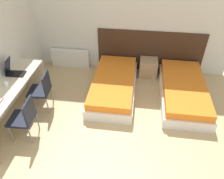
% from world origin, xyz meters
% --- Properties ---
extents(wall_back, '(5.35, 0.05, 2.70)m').
position_xyz_m(wall_back, '(0.00, 3.76, 1.35)').
color(wall_back, silver).
rests_on(wall_back, ground_plane).
extents(headboard_panel, '(2.65, 0.03, 1.10)m').
position_xyz_m(headboard_panel, '(0.74, 3.73, 0.55)').
color(headboard_panel, '#382316').
rests_on(headboard_panel, ground_plane).
extents(bed_near_window, '(0.98, 2.03, 0.40)m').
position_xyz_m(bed_near_window, '(-0.05, 2.68, 0.19)').
color(bed_near_window, silver).
rests_on(bed_near_window, ground_plane).
extents(bed_near_door, '(0.98, 2.03, 0.40)m').
position_xyz_m(bed_near_door, '(1.52, 2.68, 0.19)').
color(bed_near_door, silver).
rests_on(bed_near_door, ground_plane).
extents(nightstand, '(0.44, 0.40, 0.44)m').
position_xyz_m(nightstand, '(0.74, 3.49, 0.22)').
color(nightstand, tan).
rests_on(nightstand, ground_plane).
extents(radiator, '(1.03, 0.12, 0.49)m').
position_xyz_m(radiator, '(-1.35, 3.64, 0.24)').
color(radiator, silver).
rests_on(radiator, ground_plane).
extents(desk, '(0.54, 2.20, 0.75)m').
position_xyz_m(desk, '(-1.90, 1.56, 0.59)').
color(desk, beige).
rests_on(desk, ground_plane).
extents(chair_near_laptop, '(0.45, 0.45, 0.85)m').
position_xyz_m(chair_near_laptop, '(-1.43, 1.96, 0.49)').
color(chair_near_laptop, black).
rests_on(chair_near_laptop, ground_plane).
extents(chair_near_notebook, '(0.43, 0.43, 0.85)m').
position_xyz_m(chair_near_notebook, '(-1.43, 1.16, 0.49)').
color(chair_near_notebook, black).
rests_on(chair_near_notebook, ground_plane).
extents(laptop, '(0.37, 0.24, 0.36)m').
position_xyz_m(laptop, '(-1.98, 2.03, 0.82)').
color(laptop, black).
rests_on(laptop, desk).
extents(mug, '(0.08, 0.08, 0.09)m').
position_xyz_m(mug, '(-1.93, 1.65, 0.80)').
color(mug, white).
rests_on(mug, desk).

